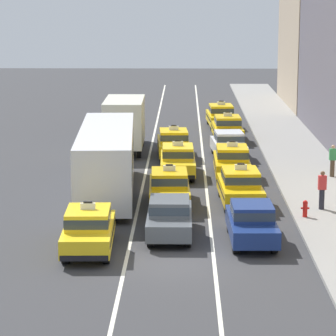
{
  "coord_description": "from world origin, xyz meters",
  "views": [
    {
      "loc": [
        0.53,
        -29.57,
        9.59
      ],
      "look_at": [
        -0.29,
        10.55,
        1.3
      ],
      "focal_mm": 91.21,
      "sensor_mm": 36.0,
      "label": 1
    }
  ],
  "objects": [
    {
      "name": "lane_stripe_center_right",
      "position": [
        1.6,
        20.0,
        0.0
      ],
      "size": [
        0.14,
        80.0,
        0.01
      ],
      "primitive_type": "cube",
      "color": "silver",
      "rests_on": "ground"
    },
    {
      "name": "taxi_right_third",
      "position": [
        3.0,
        14.54,
        0.88
      ],
      "size": [
        1.82,
        4.56,
        1.96
      ],
      "color": "black",
      "rests_on": "ground"
    },
    {
      "name": "taxi_center_third",
      "position": [
        0.15,
        14.71,
        0.88
      ],
      "size": [
        1.9,
        4.59,
        1.96
      ],
      "color": "black",
      "rests_on": "ground"
    },
    {
      "name": "pedestrian_mid_block",
      "position": [
        6.6,
        7.24,
        1.03
      ],
      "size": [
        0.36,
        0.24,
        1.73
      ],
      "color": "#23232D",
      "rests_on": "sidewalk_curb"
    },
    {
      "name": "ground_plane",
      "position": [
        0.0,
        0.0,
        0.0
      ],
      "size": [
        160.0,
        160.0,
        0.0
      ],
      "primitive_type": "plane",
      "color": "#353538"
    },
    {
      "name": "taxi_center_fourth",
      "position": [
        -0.15,
        19.94,
        0.88
      ],
      "size": [
        2.06,
        4.65,
        1.96
      ],
      "color": "black",
      "rests_on": "ground"
    },
    {
      "name": "bus_left_second",
      "position": [
        -3.22,
        10.32,
        1.82
      ],
      "size": [
        3.1,
        11.32,
        3.22
      ],
      "color": "black",
      "rests_on": "ground"
    },
    {
      "name": "sedan_center_nearest",
      "position": [
        -0.08,
        3.27,
        0.85
      ],
      "size": [
        1.78,
        4.31,
        1.58
      ],
      "color": "black",
      "rests_on": "ground"
    },
    {
      "name": "pedestrian_near_crosswalk",
      "position": [
        8.21,
        14.09,
        1.0
      ],
      "size": [
        0.36,
        0.24,
        1.68
      ],
      "color": "#473828",
      "rests_on": "sidewalk_curb"
    },
    {
      "name": "taxi_left_nearest",
      "position": [
        -3.08,
        1.24,
        0.88
      ],
      "size": [
        1.96,
        4.62,
        1.96
      ],
      "color": "black",
      "rests_on": "ground"
    },
    {
      "name": "box_truck_left_third",
      "position": [
        -3.16,
        22.17,
        1.78
      ],
      "size": [
        2.34,
        6.98,
        3.27
      ],
      "color": "black",
      "rests_on": "ground"
    },
    {
      "name": "lane_stripe_left_center",
      "position": [
        -1.6,
        20.0,
        0.0
      ],
      "size": [
        0.14,
        80.0,
        0.01
      ],
      "primitive_type": "cube",
      "color": "silver",
      "rests_on": "ground"
    },
    {
      "name": "sedan_right_fourth",
      "position": [
        3.1,
        19.85,
        0.85
      ],
      "size": [
        2.07,
        4.42,
        1.58
      ],
      "color": "black",
      "rests_on": "ground"
    },
    {
      "name": "sidewalk_curb",
      "position": [
        7.2,
        15.0,
        0.07
      ],
      "size": [
        4.0,
        90.0,
        0.15
      ],
      "primitive_type": "cube",
      "color": "gray",
      "rests_on": "ground"
    },
    {
      "name": "taxi_right_sixth",
      "position": [
        3.1,
        31.42,
        0.88
      ],
      "size": [
        2.06,
        4.65,
        1.96
      ],
      "color": "black",
      "rests_on": "ground"
    },
    {
      "name": "taxi_center_second",
      "position": [
        -0.18,
        8.29,
        0.88
      ],
      "size": [
        1.95,
        4.61,
        1.96
      ],
      "color": "black",
      "rests_on": "ground"
    },
    {
      "name": "taxi_right_fifth",
      "position": [
        3.31,
        25.71,
        0.88
      ],
      "size": [
        1.97,
        4.62,
        1.96
      ],
      "color": "black",
      "rests_on": "ground"
    },
    {
      "name": "sedan_right_nearest",
      "position": [
        3.13,
        2.51,
        0.85
      ],
      "size": [
        1.85,
        4.34,
        1.58
      ],
      "color": "black",
      "rests_on": "ground"
    },
    {
      "name": "fire_hydrant",
      "position": [
        5.68,
        5.89,
        0.55
      ],
      "size": [
        0.36,
        0.22,
        0.73
      ],
      "color": "red",
      "rests_on": "sidewalk_curb"
    },
    {
      "name": "taxi_right_second",
      "position": [
        3.07,
        8.59,
        0.88
      ],
      "size": [
        2.0,
        4.63,
        1.96
      ],
      "color": "black",
      "rests_on": "ground"
    }
  ]
}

